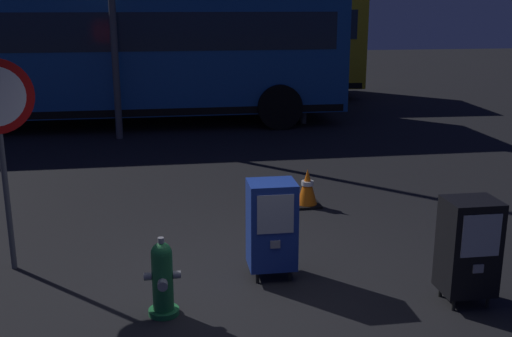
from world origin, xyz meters
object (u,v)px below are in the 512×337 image
Objects in this scene: newspaper_box_primary at (272,224)px; bus_near at (111,50)px; fire_hydrant at (163,279)px; traffic_cone at (307,188)px; newspaper_box_secondary at (469,246)px; bus_far at (179,39)px.

newspaper_box_primary is 9.09m from bus_near.
newspaper_box_primary is at bearing 30.22° from fire_hydrant.
fire_hydrant reaches higher than traffic_cone.
bus_near is at bearing 111.93° from newspaper_box_secondary.
newspaper_box_secondary is 0.10× the size of bus_far.
bus_far is at bearing 97.66° from traffic_cone.
bus_near is (-1.05, 9.40, 1.36)m from fire_hydrant.
newspaper_box_secondary is 10.41m from bus_near.
fire_hydrant is 9.56m from bus_near.
traffic_cone is 0.05× the size of bus_near.
bus_near reaches higher than fire_hydrant.
bus_near reaches higher than newspaper_box_secondary.
newspaper_box_secondary is 3.15m from traffic_cone.
newspaper_box_secondary is 1.92× the size of traffic_cone.
newspaper_box_secondary is at bearing -75.04° from traffic_cone.
fire_hydrant is 0.07× the size of bus_near.
bus_near reaches higher than traffic_cone.
newspaper_box_primary reaches higher than traffic_cone.
bus_near is (-3.06, 6.57, 1.45)m from traffic_cone.
bus_near is (-2.16, 8.76, 1.14)m from newspaper_box_primary.
fire_hydrant is 0.73× the size of newspaper_box_primary.
newspaper_box_primary is at bearing -85.61° from bus_far.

